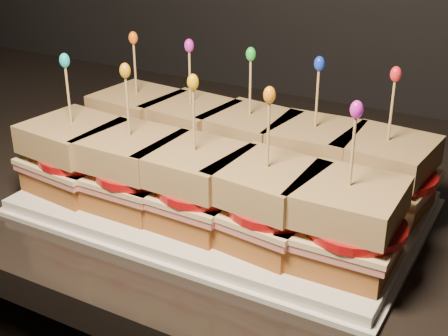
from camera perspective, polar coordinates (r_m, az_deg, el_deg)
The scene contains 73 objects.
granite_slab at distance 0.85m, azimuth 5.79°, elevation -2.07°, with size 2.55×0.68×0.04m, color black.
platter at distance 0.75m, azimuth 0.00°, elevation -3.19°, with size 0.45×0.28×0.02m, color silver.
platter_rim at distance 0.75m, azimuth 0.00°, elevation -3.60°, with size 0.46×0.29×0.01m, color silver.
sandwich_0_bread_bot at distance 0.88m, azimuth -7.73°, elevation 2.42°, with size 0.10×0.10×0.03m, color brown.
sandwich_0_ham at distance 0.87m, azimuth -7.80°, elevation 3.48°, with size 0.11×0.10×0.01m, color #B46360.
sandwich_0_cheese at distance 0.87m, azimuth -7.82°, elevation 3.91°, with size 0.11×0.10×0.01m, color beige.
sandwich_0_tomato at distance 0.85m, azimuth -7.44°, elevation 4.12°, with size 0.10×0.10×0.01m, color #AA0E10.
sandwich_0_bread_top at distance 0.86m, azimuth -7.93°, elevation 5.71°, with size 0.10×0.10×0.03m, color brown.
sandwich_0_pick at distance 0.84m, azimuth -8.12°, elevation 8.71°, with size 0.00×0.00×0.09m, color tan.
sandwich_0_frill at distance 0.83m, azimuth -8.31°, elevation 11.69°, with size 0.01×0.01×0.02m, color orange.
sandwich_1_bread_bot at distance 0.83m, azimuth -2.98°, elevation 1.34°, with size 0.10×0.10×0.03m, color brown.
sandwich_1_ham at distance 0.82m, azimuth -3.01°, elevation 2.45°, with size 0.11×0.10×0.01m, color #B46360.
sandwich_1_cheese at distance 0.82m, azimuth -3.02°, elevation 2.91°, with size 0.11×0.10×0.01m, color beige.
sandwich_1_tomato at distance 0.81m, azimuth -2.53°, elevation 3.11°, with size 0.10×0.10×0.01m, color #AA0E10.
sandwich_1_bread_top at distance 0.81m, azimuth -3.06°, elevation 4.80°, with size 0.10×0.10×0.03m, color brown.
sandwich_1_pick at distance 0.80m, azimuth -3.14°, elevation 7.96°, with size 0.00×0.00×0.09m, color tan.
sandwich_1_frill at distance 0.78m, azimuth -3.21°, elevation 11.12°, with size 0.01×0.01×0.02m, color #CE21C2.
sandwich_2_bread_bot at distance 0.79m, azimuth 2.28°, elevation 0.14°, with size 0.10×0.10×0.03m, color brown.
sandwich_2_ham at distance 0.78m, azimuth 2.30°, elevation 1.30°, with size 0.11×0.10×0.01m, color #B46360.
sandwich_2_cheese at distance 0.78m, azimuth 2.31°, elevation 1.77°, with size 0.11×0.10×0.01m, color beige.
sandwich_2_tomato at distance 0.77m, azimuth 2.91°, elevation 1.96°, with size 0.10×0.10×0.01m, color #AA0E10.
sandwich_2_bread_top at distance 0.77m, azimuth 2.34°, elevation 3.74°, with size 0.10×0.10×0.03m, color brown.
sandwich_2_pick at distance 0.76m, azimuth 2.40°, elevation 7.06°, with size 0.00×0.00×0.09m, color tan.
sandwich_2_frill at distance 0.74m, azimuth 2.46°, elevation 10.37°, with size 0.01×0.01×0.02m, color green.
sandwich_3_bread_bot at distance 0.76m, azimuth 8.02°, elevation -1.17°, with size 0.10×0.10×0.03m, color brown.
sandwich_3_ham at distance 0.75m, azimuth 8.09°, elevation 0.03°, with size 0.11×0.10×0.01m, color #B46360.
sandwich_3_cheese at distance 0.75m, azimuth 8.12°, elevation 0.51°, with size 0.11×0.10×0.01m, color beige.
sandwich_3_tomato at distance 0.74m, azimuth 8.85°, elevation 0.69°, with size 0.10×0.10×0.01m, color #AA0E10.
sandwich_3_bread_top at distance 0.74m, azimuth 8.26°, elevation 2.55°, with size 0.10×0.10×0.03m, color brown.
sandwich_3_pick at distance 0.72m, azimuth 8.48°, elevation 5.98°, with size 0.00×0.00×0.09m, color tan.
sandwich_3_frill at distance 0.71m, azimuth 8.71°, elevation 9.43°, with size 0.01×0.01×0.02m, color #1335D7.
sandwich_4_bread_bot at distance 0.74m, azimuth 14.18°, elevation -2.56°, with size 0.10×0.10×0.03m, color brown.
sandwich_4_ham at distance 0.73m, azimuth 14.32°, elevation -1.34°, with size 0.11×0.10×0.01m, color #B46360.
sandwich_4_cheese at distance 0.73m, azimuth 14.38°, elevation -0.85°, with size 0.11×0.10×0.01m, color beige.
sandwich_4_tomato at distance 0.72m, azimuth 15.22°, elevation -0.69°, with size 0.10×0.10×0.01m, color #AA0E10.
sandwich_4_bread_top at distance 0.72m, azimuth 14.61°, elevation 1.23°, with size 0.10×0.10×0.03m, color brown.
sandwich_4_pick at distance 0.70m, azimuth 15.02°, elevation 4.75°, with size 0.00×0.00×0.09m, color tan.
sandwich_4_frill at distance 0.69m, azimuth 15.43°, elevation 8.28°, with size 0.01×0.01×0.02m, color red.
sandwich_5_bread_bot at distance 0.79m, azimuth -13.28°, elevation -0.72°, with size 0.10×0.10×0.03m, color brown.
sandwich_5_ham at distance 0.78m, azimuth -13.41°, elevation 0.44°, with size 0.11×0.10×0.01m, color #B46360.
sandwich_5_cheese at distance 0.78m, azimuth -13.46°, elevation 0.91°, with size 0.11×0.10×0.01m, color beige.
sandwich_5_tomato at distance 0.76m, azimuth -13.14°, elevation 1.09°, with size 0.10×0.10×0.01m, color #AA0E10.
sandwich_5_bread_top at distance 0.77m, azimuth -13.66°, elevation 2.88°, with size 0.10×0.10×0.03m, color brown.
sandwich_5_pick at distance 0.75m, azimuth -14.02°, elevation 6.20°, with size 0.00×0.00×0.09m, color tan.
sandwich_5_frill at distance 0.74m, azimuth -14.38°, elevation 9.51°, with size 0.01×0.01×0.02m, color #14C0C8.
sandwich_6_bread_bot at distance 0.73m, azimuth -8.30°, elevation -2.13°, with size 0.10×0.10×0.03m, color brown.
sandwich_6_ham at distance 0.73m, azimuth -8.38°, elevation -0.91°, with size 0.11×0.10×0.01m, color #B46360.
sandwich_6_cheese at distance 0.72m, azimuth -8.41°, elevation -0.41°, with size 0.11×0.10×0.01m, color beige.
sandwich_6_tomato at distance 0.71m, azimuth -7.97°, elevation -0.24°, with size 0.10×0.10×0.01m, color #AA0E10.
sandwich_6_bread_top at distance 0.71m, azimuth -8.55°, elevation 1.69°, with size 0.10×0.10×0.03m, color brown.
sandwich_6_pick at distance 0.70m, azimuth -8.79°, elevation 5.23°, with size 0.00×0.00×0.09m, color tan.
sandwich_6_frill at distance 0.68m, azimuth -9.04°, elevation 8.79°, with size 0.01×0.01×0.02m, color orange.
sandwich_7_bread_bot at distance 0.69m, azimuth -2.61°, elevation -3.72°, with size 0.10×0.10×0.03m, color brown.
sandwich_7_ham at distance 0.68m, azimuth -2.64°, elevation -2.43°, with size 0.11×0.10×0.01m, color #B46360.
sandwich_7_cheese at distance 0.68m, azimuth -2.65°, elevation -1.91°, with size 0.11×0.10×0.01m, color beige.
sandwich_7_tomato at distance 0.67m, azimuth -2.06°, elevation -1.76°, with size 0.10×0.10×0.01m, color #AA0E10.
sandwich_7_bread_top at distance 0.67m, azimuth -2.70°, elevation 0.30°, with size 0.10×0.10×0.03m, color brown.
sandwich_7_pick at distance 0.65m, azimuth -2.78°, elevation 4.06°, with size 0.00×0.00×0.09m, color tan.
sandwich_7_frill at distance 0.63m, azimuth -2.86°, elevation 7.87°, with size 0.01×0.01×0.02m, color #F5B408.
sandwich_8_bread_bot at distance 0.66m, azimuth 3.79°, elevation -5.46°, with size 0.10×0.10×0.03m, color brown.
sandwich_8_ham at distance 0.65m, azimuth 3.83°, elevation -4.12°, with size 0.11×0.10×0.01m, color #B46360.
sandwich_8_cheese at distance 0.64m, azimuth 3.85°, elevation -3.57°, with size 0.11×0.10×0.01m, color beige.
sandwich_8_tomato at distance 0.63m, azimuth 4.62°, elevation -3.45°, with size 0.10×0.10×0.01m, color #AA0E10.
sandwich_8_bread_top at distance 0.63m, azimuth 3.92°, elevation -1.27°, with size 0.10×0.10×0.03m, color brown.
sandwich_8_pick at distance 0.61m, azimuth 4.05°, elevation 2.68°, with size 0.00×0.00×0.09m, color tan.
sandwich_8_frill at distance 0.60m, azimuth 4.18°, elevation 6.69°, with size 0.01×0.01×0.02m, color orange.
sandwich_9_bread_bot at distance 0.63m, azimuth 10.87°, elevation -7.28°, with size 0.10×0.10×0.03m, color brown.
sandwich_9_ham at distance 0.62m, azimuth 11.00°, elevation -5.92°, with size 0.11×0.10×0.01m, color #B46360.
sandwich_9_cheese at distance 0.62m, azimuth 11.05°, elevation -5.36°, with size 0.11×0.10×0.01m, color beige.
sandwich_9_tomato at distance 0.61m, azimuth 11.99°, elevation -5.25°, with size 0.10×0.10×0.01m, color #AA0E10.
sandwich_9_bread_top at distance 0.60m, azimuth 11.27°, elevation -2.99°, with size 0.10×0.10×0.03m, color brown.
sandwich_9_pick at distance 0.58m, azimuth 11.64°, elevation 1.09°, with size 0.00×0.00×0.09m, color tan.
sandwich_9_frill at distance 0.57m, azimuth 12.03°, elevation 5.26°, with size 0.01×0.01×0.02m, color #CC1CC6.
Camera 1 is at (0.57, 0.97, 1.27)m, focal length 50.00 mm.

